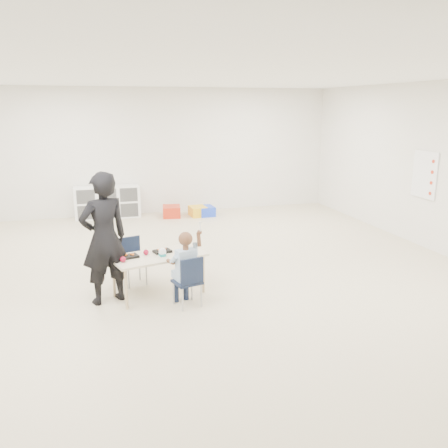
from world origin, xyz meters
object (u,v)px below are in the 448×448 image
object	(u,v)px
chair_near	(187,281)
child	(187,266)
cubby_shelf	(108,202)
adult	(104,238)
table	(159,274)

from	to	relation	value
chair_near	child	bearing A→B (deg)	0.00
child	cubby_shelf	size ratio (longest dim) A/B	0.73
adult	chair_near	bearing A→B (deg)	136.17
table	chair_near	size ratio (longest dim) A/B	1.99
chair_near	adult	world-z (taller)	adult
child	adult	size ratio (longest dim) A/B	0.62
child	cubby_shelf	distance (m)	5.21
chair_near	table	bearing A→B (deg)	106.29
chair_near	cubby_shelf	distance (m)	5.20
chair_near	adult	xyz separation A→B (m)	(-0.94, 0.40, 0.50)
chair_near	child	world-z (taller)	child
table	cubby_shelf	xyz separation A→B (m)	(-0.45, 4.70, 0.08)
adult	child	bearing A→B (deg)	136.17
cubby_shelf	chair_near	bearing A→B (deg)	-81.98
table	adult	distance (m)	0.86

